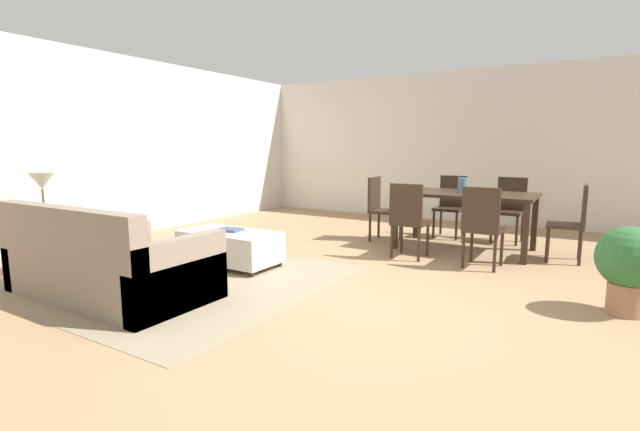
{
  "coord_description": "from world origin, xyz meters",
  "views": [
    {
      "loc": [
        1.73,
        -3.47,
        1.35
      ],
      "look_at": [
        -0.9,
        0.82,
        0.6
      ],
      "focal_mm": 25.7,
      "sensor_mm": 36.0,
      "label": 1
    }
  ],
  "objects_px": {
    "dining_chair_head_west": "(380,205)",
    "potted_plant": "(630,263)",
    "dining_chair_head_east": "(574,218)",
    "table_lamp": "(42,183)",
    "dining_table": "(465,199)",
    "couch": "(106,264)",
    "dining_chair_far_left": "(451,202)",
    "book_on_ottoman": "(230,230)",
    "side_table": "(46,232)",
    "dining_chair_near_right": "(482,223)",
    "ottoman_table": "(230,246)",
    "dining_chair_near_left": "(408,216)",
    "vase_centerpiece": "(462,185)",
    "dining_chair_far_right": "(510,206)"
  },
  "relations": [
    {
      "from": "dining_chair_near_left",
      "to": "dining_chair_head_east",
      "type": "distance_m",
      "value": 1.92
    },
    {
      "from": "side_table",
      "to": "dining_chair_far_left",
      "type": "bearing_deg",
      "value": 53.89
    },
    {
      "from": "couch",
      "to": "table_lamp",
      "type": "distance_m",
      "value": 1.44
    },
    {
      "from": "dining_chair_far_right",
      "to": "dining_chair_head_east",
      "type": "bearing_deg",
      "value": -45.65
    },
    {
      "from": "dining_chair_near_right",
      "to": "book_on_ottoman",
      "type": "distance_m",
      "value": 2.83
    },
    {
      "from": "dining_chair_far_left",
      "to": "dining_chair_head_west",
      "type": "bearing_deg",
      "value": -133.81
    },
    {
      "from": "couch",
      "to": "potted_plant",
      "type": "relative_size",
      "value": 2.65
    },
    {
      "from": "dining_table",
      "to": "table_lamp",
      "type": "bearing_deg",
      "value": -135.39
    },
    {
      "from": "couch",
      "to": "dining_table",
      "type": "bearing_deg",
      "value": 57.92
    },
    {
      "from": "dining_chair_head_east",
      "to": "vase_centerpiece",
      "type": "distance_m",
      "value": 1.36
    },
    {
      "from": "couch",
      "to": "dining_table",
      "type": "relative_size",
      "value": 1.11
    },
    {
      "from": "table_lamp",
      "to": "vase_centerpiece",
      "type": "bearing_deg",
      "value": 45.27
    },
    {
      "from": "dining_chair_near_left",
      "to": "ottoman_table",
      "type": "bearing_deg",
      "value": -139.58
    },
    {
      "from": "dining_chair_head_west",
      "to": "book_on_ottoman",
      "type": "height_order",
      "value": "dining_chair_head_west"
    },
    {
      "from": "table_lamp",
      "to": "dining_chair_far_left",
      "type": "height_order",
      "value": "table_lamp"
    },
    {
      "from": "dining_chair_near_right",
      "to": "potted_plant",
      "type": "distance_m",
      "value": 1.58
    },
    {
      "from": "potted_plant",
      "to": "vase_centerpiece",
      "type": "bearing_deg",
      "value": 135.59
    },
    {
      "from": "couch",
      "to": "dining_chair_head_west",
      "type": "xyz_separation_m",
      "value": [
        1.08,
        3.62,
        0.23
      ]
    },
    {
      "from": "dining_chair_near_left",
      "to": "dining_chair_head_east",
      "type": "height_order",
      "value": "same"
    },
    {
      "from": "dining_table",
      "to": "book_on_ottoman",
      "type": "relative_size",
      "value": 6.64
    },
    {
      "from": "dining_chair_far_right",
      "to": "potted_plant",
      "type": "distance_m",
      "value": 2.92
    },
    {
      "from": "dining_table",
      "to": "dining_chair_near_right",
      "type": "relative_size",
      "value": 1.88
    },
    {
      "from": "dining_chair_head_east",
      "to": "potted_plant",
      "type": "distance_m",
      "value": 1.8
    },
    {
      "from": "couch",
      "to": "dining_chair_near_left",
      "type": "xyz_separation_m",
      "value": [
        1.83,
        2.77,
        0.23
      ]
    },
    {
      "from": "book_on_ottoman",
      "to": "side_table",
      "type": "bearing_deg",
      "value": -139.1
    },
    {
      "from": "dining_table",
      "to": "book_on_ottoman",
      "type": "distance_m",
      "value": 3.05
    },
    {
      "from": "dining_chair_head_west",
      "to": "potted_plant",
      "type": "height_order",
      "value": "dining_chair_head_west"
    },
    {
      "from": "ottoman_table",
      "to": "dining_chair_head_west",
      "type": "height_order",
      "value": "dining_chair_head_west"
    },
    {
      "from": "vase_centerpiece",
      "to": "potted_plant",
      "type": "xyz_separation_m",
      "value": [
        1.79,
        -1.76,
        -0.43
      ]
    },
    {
      "from": "table_lamp",
      "to": "dining_table",
      "type": "distance_m",
      "value": 4.99
    },
    {
      "from": "couch",
      "to": "ottoman_table",
      "type": "xyz_separation_m",
      "value": [
        0.21,
        1.4,
        -0.06
      ]
    },
    {
      "from": "dining_chair_far_left",
      "to": "potted_plant",
      "type": "relative_size",
      "value": 1.27
    },
    {
      "from": "ottoman_table",
      "to": "table_lamp",
      "type": "relative_size",
      "value": 2.18
    },
    {
      "from": "ottoman_table",
      "to": "dining_chair_far_left",
      "type": "distance_m",
      "value": 3.48
    },
    {
      "from": "dining_chair_head_west",
      "to": "side_table",
      "type": "bearing_deg",
      "value": -124.02
    },
    {
      "from": "ottoman_table",
      "to": "dining_table",
      "type": "distance_m",
      "value": 3.08
    },
    {
      "from": "couch",
      "to": "book_on_ottoman",
      "type": "xyz_separation_m",
      "value": [
        0.21,
        1.42,
        0.12
      ]
    },
    {
      "from": "couch",
      "to": "book_on_ottoman",
      "type": "height_order",
      "value": "couch"
    },
    {
      "from": "dining_chair_near_right",
      "to": "ottoman_table",
      "type": "bearing_deg",
      "value": -151.26
    },
    {
      "from": "table_lamp",
      "to": "dining_chair_head_west",
      "type": "bearing_deg",
      "value": 55.98
    },
    {
      "from": "ottoman_table",
      "to": "side_table",
      "type": "height_order",
      "value": "side_table"
    },
    {
      "from": "vase_centerpiece",
      "to": "book_on_ottoman",
      "type": "height_order",
      "value": "vase_centerpiece"
    },
    {
      "from": "couch",
      "to": "book_on_ottoman",
      "type": "distance_m",
      "value": 1.44
    },
    {
      "from": "dining_chair_near_right",
      "to": "book_on_ottoman",
      "type": "bearing_deg",
      "value": -151.66
    },
    {
      "from": "potted_plant",
      "to": "dining_chair_head_east",
      "type": "bearing_deg",
      "value": 105.52
    },
    {
      "from": "ottoman_table",
      "to": "book_on_ottoman",
      "type": "relative_size",
      "value": 4.4
    },
    {
      "from": "dining_chair_head_east",
      "to": "dining_table",
      "type": "bearing_deg",
      "value": -179.66
    },
    {
      "from": "table_lamp",
      "to": "dining_chair_head_east",
      "type": "height_order",
      "value": "table_lamp"
    },
    {
      "from": "vase_centerpiece",
      "to": "book_on_ottoman",
      "type": "relative_size",
      "value": 0.73
    },
    {
      "from": "side_table",
      "to": "vase_centerpiece",
      "type": "height_order",
      "value": "vase_centerpiece"
    }
  ]
}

